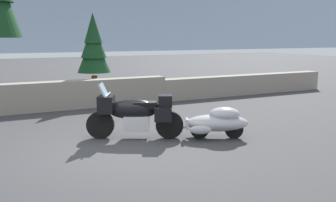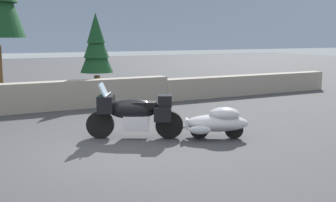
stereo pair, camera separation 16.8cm
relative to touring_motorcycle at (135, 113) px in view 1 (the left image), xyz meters
name	(u,v)px [view 1 (the left image)]	position (x,y,z in m)	size (l,w,h in m)	color
ground_plane	(114,152)	(-0.84, -0.84, -0.62)	(80.00, 80.00, 0.00)	#38383A
stone_guard_wall	(49,97)	(-1.02, 4.73, -0.17)	(24.00, 0.62, 0.95)	gray
touring_motorcycle	(135,113)	(0.00, 0.00, 0.00)	(2.11, 1.37, 1.33)	black
car_shaped_trailer	(217,121)	(1.74, -0.92, -0.21)	(2.12, 1.35, 0.76)	black
pine_tree_secondary	(93,46)	(0.96, 6.05, 1.44)	(1.24, 1.24, 3.30)	brown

